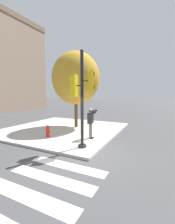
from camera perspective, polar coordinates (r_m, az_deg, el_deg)
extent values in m
plane|color=#424244|center=(6.87, -1.45, -15.91)|extent=(160.00, 160.00, 0.00)
cube|color=#BCB7AD|center=(11.45, -9.05, -6.40)|extent=(8.00, 8.00, 0.13)
cube|color=silver|center=(5.96, -7.82, -19.61)|extent=(0.49, 3.09, 0.01)
cube|color=silver|center=(5.31, -13.89, -23.28)|extent=(0.49, 3.09, 0.01)
cube|color=silver|center=(4.75, -21.99, -27.55)|extent=(0.49, 3.09, 0.01)
cylinder|color=black|center=(7.38, -2.02, -12.74)|extent=(0.41, 0.41, 0.12)
cylinder|color=black|center=(6.96, -2.10, 4.62)|extent=(0.15, 0.15, 4.29)
sphere|color=black|center=(7.22, -2.17, 22.20)|extent=(0.16, 0.16, 0.16)
cylinder|color=black|center=(7.04, -3.57, 10.03)|extent=(0.08, 0.23, 0.05)
cube|color=yellow|center=(7.12, -5.34, 9.97)|extent=(0.33, 0.28, 0.90)
cube|color=yellow|center=(7.07, -4.34, 10.01)|extent=(0.42, 0.08, 1.02)
cylinder|color=black|center=(7.20, -6.38, 12.32)|extent=(0.17, 0.05, 0.17)
cylinder|color=orange|center=(7.18, -6.35, 9.93)|extent=(0.17, 0.05, 0.17)
cylinder|color=black|center=(7.17, -6.32, 7.54)|extent=(0.17, 0.05, 0.17)
cylinder|color=black|center=(6.97, -0.57, 11.83)|extent=(0.13, 0.23, 0.05)
cube|color=yellow|center=(6.96, 1.39, 11.84)|extent=(0.37, 0.34, 0.90)
cube|color=yellow|center=(6.97, 0.28, 11.84)|extent=(0.40, 0.18, 1.02)
cylinder|color=black|center=(6.99, 2.54, 14.29)|extent=(0.17, 0.09, 0.17)
cylinder|color=orange|center=(6.96, 2.52, 11.84)|extent=(0.17, 0.09, 0.17)
cylinder|color=black|center=(6.94, 2.51, 9.37)|extent=(0.17, 0.09, 0.17)
cube|color=black|center=(8.67, 1.21, -9.99)|extent=(0.09, 0.24, 0.05)
cube|color=black|center=(8.85, 1.76, -9.65)|extent=(0.09, 0.24, 0.05)
cylinder|color=#6B6051|center=(8.59, 0.85, -7.33)|extent=(0.11, 0.11, 0.87)
cylinder|color=#6B6051|center=(8.77, 1.41, -7.05)|extent=(0.11, 0.11, 0.87)
cube|color=#232326|center=(8.53, 1.15, -2.36)|extent=(0.40, 0.22, 0.61)
sphere|color=tan|center=(8.47, 1.15, 0.77)|extent=(0.20, 0.20, 0.20)
cube|color=black|center=(8.35, 3.09, 0.54)|extent=(0.12, 0.10, 0.09)
cylinder|color=black|center=(8.32, 3.53, 0.52)|extent=(0.06, 0.08, 0.06)
cylinder|color=#232326|center=(8.30, 1.64, 0.02)|extent=(0.23, 0.35, 0.22)
cylinder|color=#232326|center=(8.55, 2.38, 0.21)|extent=(0.23, 0.35, 0.22)
cylinder|color=brown|center=(11.57, -4.37, 0.33)|extent=(0.25, 0.25, 2.48)
ellipsoid|color=#BC8E28|center=(11.56, -4.48, 12.68)|extent=(3.57, 3.57, 3.93)
cylinder|color=red|center=(9.29, -14.92, -7.53)|extent=(0.22, 0.22, 0.54)
sphere|color=red|center=(9.21, -14.98, -5.51)|extent=(0.19, 0.19, 0.19)
cylinder|color=red|center=(9.18, -14.27, -7.29)|extent=(0.10, 0.06, 0.10)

